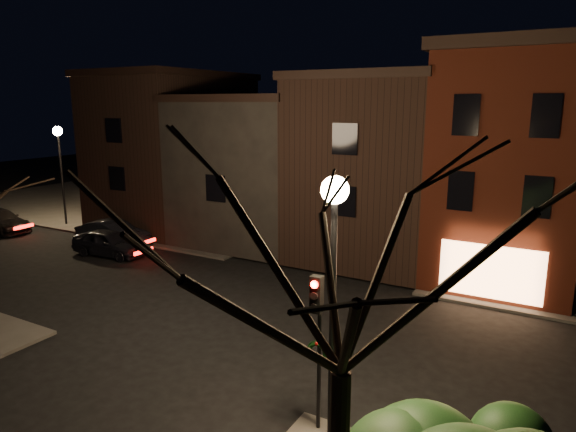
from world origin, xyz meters
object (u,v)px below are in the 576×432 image
(bare_tree_right, at_px, (344,229))
(parked_car_b, at_px, (113,234))
(parked_car_c, at_px, (0,221))
(traffic_signal, at_px, (318,329))
(street_lamp_near, at_px, (334,241))
(parked_car_a, at_px, (109,243))
(street_lamp_far, at_px, (59,148))

(bare_tree_right, xyz_separation_m, parked_car_b, (-19.72, 12.69, -5.40))
(parked_car_b, xyz_separation_m, parked_car_c, (-9.06, -1.13, -0.05))
(traffic_signal, bearing_deg, street_lamp_near, -39.37)
(parked_car_a, height_order, parked_car_c, parked_car_a)
(bare_tree_right, xyz_separation_m, parked_car_c, (-28.78, 11.55, -5.45))
(street_lamp_far, relative_size, traffic_signal, 1.60)
(parked_car_a, distance_m, parked_car_c, 10.33)
(parked_car_c, bearing_deg, street_lamp_far, -31.47)
(street_lamp_near, bearing_deg, parked_car_b, 151.05)
(bare_tree_right, distance_m, parked_car_a, 22.29)
(street_lamp_near, xyz_separation_m, street_lamp_far, (-25.20, 12.20, 0.00))
(parked_car_b, bearing_deg, traffic_signal, -122.53)
(parked_car_a, xyz_separation_m, parked_car_c, (-10.32, 0.30, -0.02))
(street_lamp_near, relative_size, traffic_signal, 1.60)
(street_lamp_far, xyz_separation_m, parked_car_c, (-2.28, -3.15, -4.48))
(street_lamp_near, distance_m, traffic_signal, 2.49)
(bare_tree_right, bearing_deg, traffic_signal, 122.41)
(street_lamp_near, height_order, parked_car_c, street_lamp_near)
(traffic_signal, relative_size, parked_car_a, 0.96)
(street_lamp_far, bearing_deg, parked_car_b, -16.53)
(parked_car_a, xyz_separation_m, parked_car_b, (-1.26, 1.44, 0.03))
(bare_tree_right, bearing_deg, parked_car_a, 148.63)
(street_lamp_far, bearing_deg, street_lamp_near, -25.83)
(traffic_signal, bearing_deg, parked_car_c, 162.34)
(traffic_signal, relative_size, parked_car_b, 0.90)
(street_lamp_far, relative_size, parked_car_c, 1.35)
(parked_car_b, bearing_deg, street_lamp_near, -122.93)
(street_lamp_far, distance_m, parked_car_a, 9.82)
(traffic_signal, height_order, bare_tree_right, bare_tree_right)
(street_lamp_far, distance_m, traffic_signal, 27.35)
(street_lamp_far, relative_size, bare_tree_right, 0.76)
(street_lamp_near, height_order, parked_car_b, street_lamp_near)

